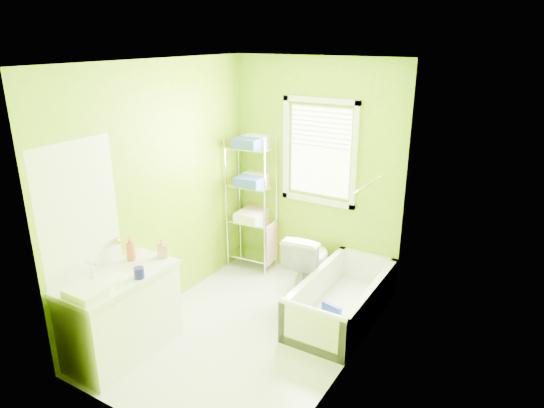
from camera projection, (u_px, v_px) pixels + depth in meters
The scene contains 9 objects.
ground at pixel (248, 330), 4.88m from camera, with size 2.90×2.90×0.00m, color silver.
room_envelope at pixel (246, 183), 4.36m from camera, with size 2.14×2.94×2.62m.
window at pixel (320, 146), 5.47m from camera, with size 0.92×0.05×1.22m.
door at pixel (85, 253), 4.24m from camera, with size 0.09×0.80×2.00m.
right_wall_decor at pixel (351, 230), 3.92m from camera, with size 0.04×1.48×1.17m.
bathtub at pixel (341, 305), 5.04m from camera, with size 0.69×1.48×0.48m.
toilet at pixel (309, 261), 5.51m from camera, with size 0.41×0.72×0.74m, color white.
vanity at pixel (121, 312), 4.40m from camera, with size 0.55×1.07×1.04m.
wire_shelf_unit at pixel (253, 190), 5.90m from camera, with size 0.59×0.47×1.67m.
Camera 1 is at (2.35, -3.46, 2.82)m, focal length 32.00 mm.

